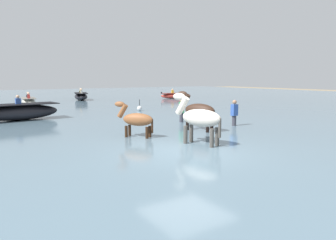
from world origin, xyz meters
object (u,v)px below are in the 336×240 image
(horse_trailing_dark_bay, at_px, (198,111))
(person_wading_close, at_px, (234,116))
(boat_distant_west, at_px, (19,112))
(horse_lead_pinto, at_px, (199,119))
(channel_buoy, at_px, (140,108))
(boat_mid_outer, at_px, (173,96))
(person_wading_mid, at_px, (181,113))
(horse_flank_chestnut, at_px, (136,121))
(boat_distant_east, at_px, (29,101))
(boat_near_port, at_px, (81,96))

(horse_trailing_dark_bay, bearing_deg, person_wading_close, 3.36)
(horse_trailing_dark_bay, relative_size, boat_distant_west, 0.49)
(horse_lead_pinto, relative_size, person_wading_close, 1.32)
(horse_lead_pinto, relative_size, channel_buoy, 2.74)
(person_wading_close, height_order, channel_buoy, person_wading_close)
(channel_buoy, bearing_deg, boat_distant_west, -175.26)
(boat_mid_outer, xyz_separation_m, channel_buoy, (-9.15, -9.42, -0.11))
(boat_distant_west, distance_m, person_wading_mid, 8.75)
(horse_flank_chestnut, relative_size, person_wading_close, 1.08)
(horse_flank_chestnut, bearing_deg, horse_trailing_dark_bay, -1.77)
(horse_flank_chestnut, bearing_deg, channel_buoy, 60.98)
(boat_distant_east, xyz_separation_m, person_wading_close, (6.04, -17.47, 0.16))
(boat_mid_outer, relative_size, channel_buoy, 3.55)
(horse_trailing_dark_bay, bearing_deg, person_wading_mid, 69.58)
(horse_flank_chestnut, height_order, boat_distant_east, horse_flank_chestnut)
(boat_mid_outer, distance_m, person_wading_mid, 18.42)
(person_wading_close, bearing_deg, horse_trailing_dark_bay, -176.64)
(boat_distant_west, height_order, boat_distant_east, boat_distant_west)
(horse_flank_chestnut, distance_m, boat_distant_west, 8.41)
(horse_trailing_dark_bay, distance_m, person_wading_mid, 2.73)
(boat_mid_outer, xyz_separation_m, boat_near_port, (-9.14, 2.94, 0.08))
(boat_mid_outer, xyz_separation_m, boat_distant_east, (-14.65, -0.41, 0.02))
(horse_flank_chestnut, relative_size, boat_distant_east, 0.54)
(horse_lead_pinto, distance_m, boat_distant_west, 11.06)
(boat_distant_west, bearing_deg, boat_distant_east, 77.19)
(boat_distant_east, bearing_deg, boat_mid_outer, 1.60)
(boat_distant_west, bearing_deg, person_wading_close, -43.52)
(boat_distant_east, relative_size, channel_buoy, 4.18)
(horse_trailing_dark_bay, height_order, channel_buoy, horse_trailing_dark_bay)
(boat_distant_east, bearing_deg, boat_distant_west, -102.81)
(boat_distant_west, height_order, boat_mid_outer, boat_distant_west)
(channel_buoy, bearing_deg, person_wading_mid, -97.71)
(horse_lead_pinto, height_order, boat_near_port, horse_lead_pinto)
(boat_mid_outer, bearing_deg, person_wading_close, -115.69)
(horse_flank_chestnut, height_order, channel_buoy, horse_flank_chestnut)
(horse_lead_pinto, height_order, boat_distant_west, horse_lead_pinto)
(horse_trailing_dark_bay, xyz_separation_m, horse_flank_chestnut, (-2.95, 0.09, -0.19))
(person_wading_mid, bearing_deg, boat_distant_west, 141.71)
(horse_trailing_dark_bay, xyz_separation_m, person_wading_mid, (0.94, 2.54, -0.36))
(person_wading_mid, bearing_deg, channel_buoy, 82.29)
(horse_flank_chestnut, xyz_separation_m, channel_buoy, (4.72, 8.50, -0.47))
(horse_trailing_dark_bay, relative_size, boat_distant_east, 0.64)
(boat_mid_outer, height_order, channel_buoy, boat_mid_outer)
(horse_lead_pinto, xyz_separation_m, person_wading_close, (4.08, 2.42, -0.40))
(horse_flank_chestnut, height_order, person_wading_mid, horse_flank_chestnut)
(boat_distant_west, bearing_deg, person_wading_mid, -38.29)
(horse_lead_pinto, relative_size, boat_distant_west, 0.50)
(horse_trailing_dark_bay, bearing_deg, boat_mid_outer, 58.79)
(horse_trailing_dark_bay, xyz_separation_m, channel_buoy, (1.76, 8.60, -0.66))
(boat_distant_west, xyz_separation_m, person_wading_close, (8.24, -7.82, 0.03))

